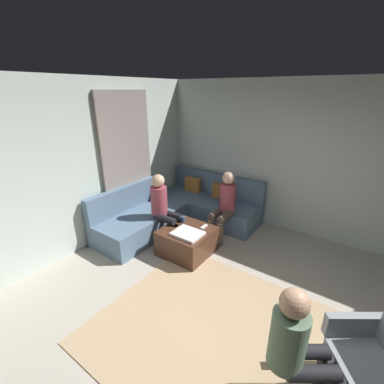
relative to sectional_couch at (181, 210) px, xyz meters
The scene contains 14 objects.
ground_plane 2.82m from the sectional_couch, 42.07° to the right, with size 6.00×6.00×0.10m, color #B2A899.
wall_back 2.57m from the sectional_couch, 27.05° to the left, with size 6.00×0.12×2.70m, color silver.
wall_left 2.33m from the sectional_couch, 114.60° to the right, with size 0.12×6.00×2.70m, color silver.
curtain_panel 1.36m from the sectional_couch, 142.74° to the right, with size 0.06×1.10×2.50m, color gray.
area_rug 2.60m from the sectional_couch, 43.39° to the right, with size 2.60×2.20×0.01m, color tan.
sectional_couch is the anchor object (origin of this frame).
ottoman 1.02m from the sectional_couch, 46.53° to the right, with size 0.76×0.76×0.42m, color #4C2D1E.
folded_blanket 1.19m from the sectional_couch, 47.01° to the right, with size 0.44×0.36×0.04m, color white.
coffee_mug 0.76m from the sectional_couch, 49.31° to the right, with size 0.08×0.08×0.10m, color #334C72.
game_remote 1.04m from the sectional_couch, 30.55° to the right, with size 0.05×0.15×0.02m, color white.
armchair 3.66m from the sectional_couch, 26.14° to the right, with size 0.87×0.91×0.85m.
person_on_couch_back 1.01m from the sectional_couch, ahead, with size 0.30×0.60×1.20m.
person_on_couch_side 0.77m from the sectional_couch, 77.34° to the right, with size 0.60×0.30×1.20m.
person_on_armchair 3.40m from the sectional_couch, 36.51° to the right, with size 0.58×0.50×1.18m.
Camera 1 is at (0.79, -1.80, 2.50)m, focal length 24.46 mm.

